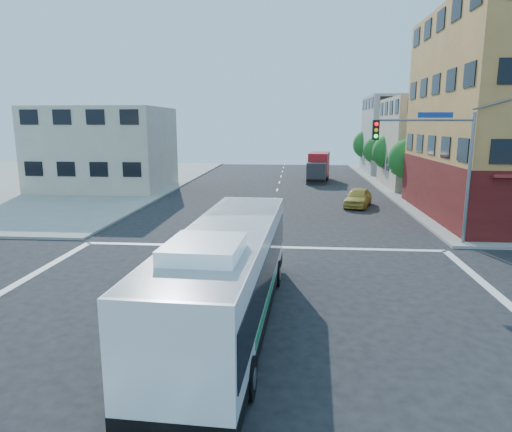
{
  "coord_description": "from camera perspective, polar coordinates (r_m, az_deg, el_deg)",
  "views": [
    {
      "loc": [
        1.72,
        -13.82,
        6.39
      ],
      "look_at": [
        0.09,
        5.23,
        2.54
      ],
      "focal_mm": 32.0,
      "sensor_mm": 36.0,
      "label": 1
    }
  ],
  "objects": [
    {
      "name": "ground",
      "position": [
        15.32,
        -2.06,
        -13.26
      ],
      "size": [
        120.0,
        120.0,
        0.0
      ],
      "primitive_type": "plane",
      "color": "black",
      "rests_on": "ground"
    },
    {
      "name": "building_east_near",
      "position": [
        50.21,
        22.83,
        8.37
      ],
      "size": [
        12.06,
        10.06,
        9.0
      ],
      "color": "#C7B498",
      "rests_on": "ground"
    },
    {
      "name": "building_east_far",
      "position": [
        63.67,
        19.02,
        9.54
      ],
      "size": [
        12.06,
        10.06,
        10.0
      ],
      "color": "#999994",
      "rests_on": "ground"
    },
    {
      "name": "building_west",
      "position": [
        47.7,
        -18.44,
        7.95
      ],
      "size": [
        12.06,
        10.06,
        8.0
      ],
      "color": "beige",
      "rests_on": "ground"
    },
    {
      "name": "signal_mast_ne",
      "position": [
        25.56,
        21.8,
        7.43
      ],
      "size": [
        7.91,
        1.13,
        8.07
      ],
      "color": "slate",
      "rests_on": "ground"
    },
    {
      "name": "street_tree_a",
      "position": [
        43.06,
        18.7,
        7.07
      ],
      "size": [
        3.6,
        3.6,
        5.53
      ],
      "color": "#3C2616",
      "rests_on": "ground"
    },
    {
      "name": "street_tree_b",
      "position": [
        50.84,
        16.59,
        7.95
      ],
      "size": [
        3.8,
        3.8,
        5.79
      ],
      "color": "#3C2616",
      "rests_on": "ground"
    },
    {
      "name": "street_tree_c",
      "position": [
        58.71,
        15.02,
        8.15
      ],
      "size": [
        3.4,
        3.4,
        5.29
      ],
      "color": "#3C2616",
      "rests_on": "ground"
    },
    {
      "name": "street_tree_d",
      "position": [
        66.57,
        13.85,
        8.91
      ],
      "size": [
        4.0,
        4.0,
        6.03
      ],
      "color": "#3C2616",
      "rests_on": "ground"
    },
    {
      "name": "transit_bus",
      "position": [
        14.52,
        -3.51,
        -7.23
      ],
      "size": [
        3.13,
        12.24,
        3.59
      ],
      "rotation": [
        0.0,
        0.0,
        -0.04
      ],
      "color": "black",
      "rests_on": "ground"
    },
    {
      "name": "box_truck",
      "position": [
        52.55,
        7.8,
        6.01
      ],
      "size": [
        2.92,
        7.32,
        3.2
      ],
      "rotation": [
        0.0,
        0.0,
        -0.12
      ],
      "color": "#28282C",
      "rests_on": "ground"
    },
    {
      "name": "parked_car",
      "position": [
        36.84,
        12.65,
        2.29
      ],
      "size": [
        2.94,
        4.65,
        1.48
      ],
      "primitive_type": "imported",
      "rotation": [
        0.0,
        0.0,
        -0.3
      ],
      "color": "gold",
      "rests_on": "ground"
    }
  ]
}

